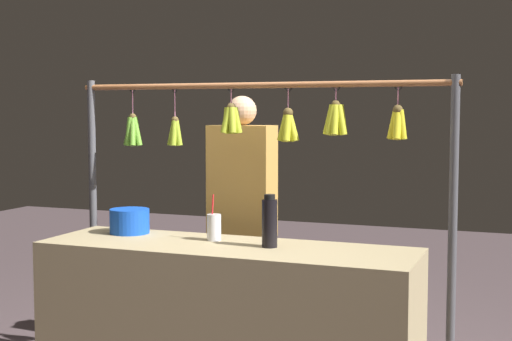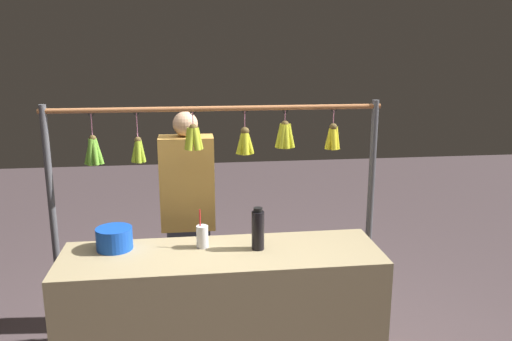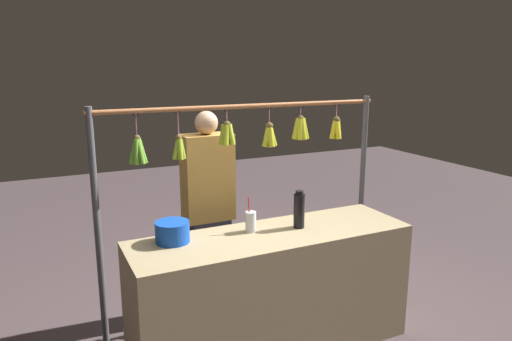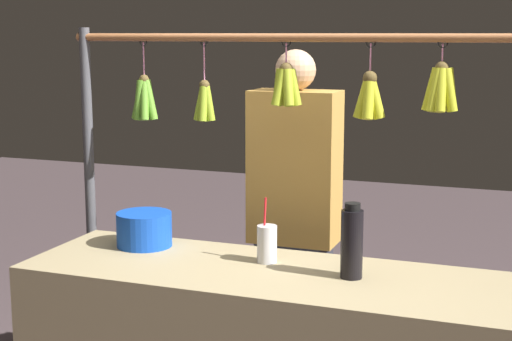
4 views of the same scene
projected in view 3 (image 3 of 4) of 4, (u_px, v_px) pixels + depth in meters
name	position (u px, v px, depth m)	size (l,w,h in m)	color
market_counter	(272.00, 291.00, 3.19)	(1.87, 0.56, 0.82)	tan
display_rack	(248.00, 164.00, 3.37)	(2.13, 0.14, 1.66)	#4C4C51
water_bottle	(299.00, 210.00, 3.19)	(0.07, 0.07, 0.26)	black
blue_bucket	(172.00, 232.00, 2.94)	(0.21, 0.21, 0.13)	blue
drink_cup	(251.00, 222.00, 3.12)	(0.07, 0.07, 0.23)	silver
vendor_person	(208.00, 215.00, 3.62)	(0.37, 0.20, 1.57)	#2D2D38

